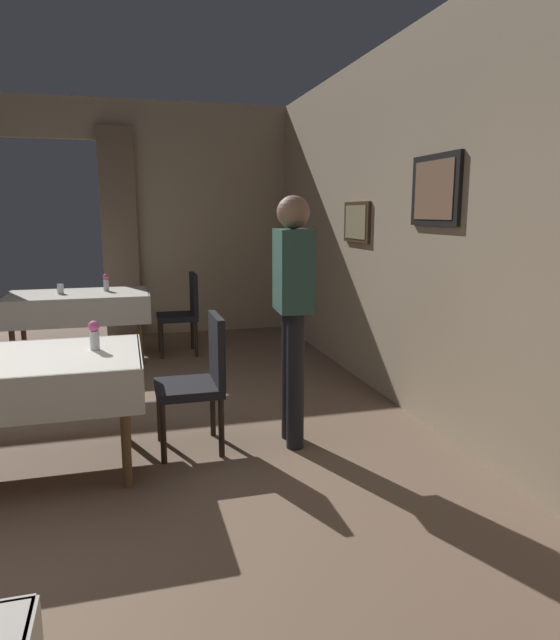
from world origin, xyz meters
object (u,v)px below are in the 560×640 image
(glass_far_b, at_px, (60,289))
(person_waiter_by_doorway, at_px, (293,300))
(dining_table_mid, at_px, (10,372))
(dining_table_far, at_px, (78,302))
(chair_mid_right, at_px, (200,376))
(flower_vase_mid, at_px, (94,334))
(chair_far_right, at_px, (184,310))
(flower_vase_far, at_px, (106,282))

(glass_far_b, relative_size, person_waiter_by_doorway, 0.06)
(dining_table_mid, relative_size, dining_table_far, 1.04)
(chair_mid_right, height_order, flower_vase_mid, flower_vase_mid)
(flower_vase_mid, relative_size, glass_far_b, 1.76)
(dining_table_mid, height_order, flower_vase_mid, flower_vase_mid)
(dining_table_mid, bearing_deg, person_waiter_by_doorway, 0.48)
(chair_far_right, relative_size, person_waiter_by_doorway, 0.54)
(chair_mid_right, xyz_separation_m, chair_far_right, (0.16, 2.71, 0.00))
(flower_vase_far, height_order, glass_far_b, flower_vase_far)
(chair_far_right, bearing_deg, person_waiter_by_doorway, -80.51)
(chair_far_right, distance_m, glass_far_b, 1.34)
(chair_mid_right, relative_size, person_waiter_by_doorway, 0.54)
(chair_mid_right, bearing_deg, person_waiter_by_doorway, -7.79)
(chair_mid_right, relative_size, glass_far_b, 8.76)
(flower_vase_far, height_order, person_waiter_by_doorway, person_waiter_by_doorway)
(chair_mid_right, distance_m, chair_far_right, 2.71)
(glass_far_b, bearing_deg, chair_far_right, 0.64)
(dining_table_mid, distance_m, chair_far_right, 3.11)
(chair_mid_right, bearing_deg, dining_table_far, 109.76)
(dining_table_mid, bearing_deg, dining_table_far, 86.09)
(dining_table_mid, height_order, dining_table_far, same)
(chair_mid_right, bearing_deg, glass_far_b, 112.98)
(chair_mid_right, bearing_deg, dining_table_mid, -175.00)
(flower_vase_mid, distance_m, glass_far_b, 2.77)
(chair_far_right, xyz_separation_m, glass_far_b, (-1.31, -0.01, 0.29))
(chair_mid_right, xyz_separation_m, flower_vase_mid, (-0.67, -0.03, 0.34))
(flower_vase_mid, xyz_separation_m, flower_vase_far, (-0.01, 2.83, 0.00))
(chair_mid_right, bearing_deg, chair_far_right, 86.51)
(flower_vase_mid, bearing_deg, chair_mid_right, 2.82)
(glass_far_b, bearing_deg, flower_vase_far, 12.53)
(dining_table_far, bearing_deg, chair_mid_right, -70.24)
(dining_table_mid, bearing_deg, glass_far_b, 89.62)
(chair_mid_right, height_order, flower_vase_far, flower_vase_far)
(dining_table_mid, height_order, flower_vase_far, flower_vase_far)
(chair_far_right, bearing_deg, chair_mid_right, -93.49)
(flower_vase_far, bearing_deg, dining_table_far, -161.57)
(dining_table_far, distance_m, chair_far_right, 1.14)
(dining_table_far, bearing_deg, chair_far_right, 0.46)
(dining_table_mid, relative_size, person_waiter_by_doorway, 0.90)
(glass_far_b, distance_m, person_waiter_by_doorway, 3.30)
(chair_far_right, xyz_separation_m, flower_vase_mid, (-0.83, -2.74, 0.34))
(chair_mid_right, distance_m, flower_vase_mid, 0.75)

